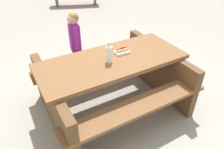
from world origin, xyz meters
TOP-DOWN VIEW (x-y plane):
  - ground_plane at (0.00, 0.00)m, footprint 30.00×30.00m
  - picnic_table at (0.00, 0.00)m, footprint 2.09×1.80m
  - soda_bottle at (-0.05, -0.05)m, footprint 0.08×0.08m
  - hotdog_tray at (0.16, 0.11)m, footprint 0.20×0.15m
  - child_in_coat at (-0.34, 0.87)m, footprint 0.17×0.26m

SIDE VIEW (x-z plane):
  - ground_plane at x=0.00m, z-range 0.00..0.00m
  - picnic_table at x=0.00m, z-range 0.07..0.82m
  - child_in_coat at x=-0.34m, z-range 0.15..1.22m
  - hotdog_tray at x=0.16m, z-range 0.74..0.82m
  - soda_bottle at x=-0.05m, z-range 0.74..1.00m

